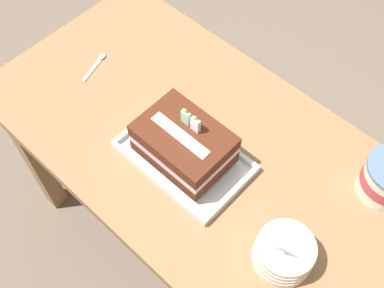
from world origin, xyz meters
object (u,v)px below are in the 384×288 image
(birthday_cake, at_px, (184,143))
(bowl_stack, at_px, (284,253))
(foil_tray, at_px, (184,157))
(serving_spoon_near_tray, at_px, (98,62))

(birthday_cake, distance_m, bowl_stack, 0.34)
(foil_tray, height_order, serving_spoon_near_tray, foil_tray)
(birthday_cake, relative_size, bowl_stack, 1.64)
(foil_tray, relative_size, bowl_stack, 2.41)
(bowl_stack, xyz_separation_m, serving_spoon_near_tray, (-0.74, 0.10, -0.04))
(birthday_cake, bearing_deg, foil_tray, -90.00)
(birthday_cake, bearing_deg, bowl_stack, -7.02)
(foil_tray, bearing_deg, bowl_stack, -7.00)
(birthday_cake, bearing_deg, serving_spoon_near_tray, 171.07)
(birthday_cake, height_order, bowl_stack, birthday_cake)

